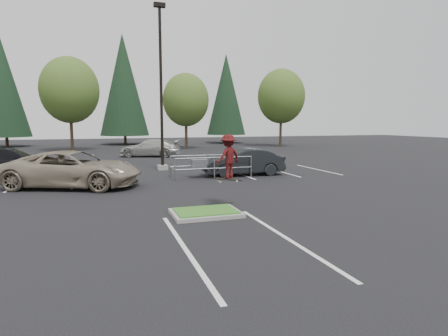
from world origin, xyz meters
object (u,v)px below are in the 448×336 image
object	(u,v)px
decid_d	(281,98)
conif_b	(124,85)
conif_c	(226,95)
skateboarder	(228,157)
cart_corral	(202,164)
car_r_charc	(243,162)
decid_b	(70,92)
car_l_black	(9,162)
conif_a	(3,87)
car_l_tan	(72,169)
decid_c	(186,102)
light_pole	(161,97)
car_far_silver	(151,148)

from	to	relation	value
decid_d	conif_b	distance (m)	20.76
conif_c	skateboarder	size ratio (longest dim) A/B	7.38
skateboarder	conif_c	bearing A→B (deg)	-131.62
cart_corral	car_r_charc	distance (m)	2.49
decid_b	car_l_black	size ratio (longest dim) A/B	1.72
car_l_black	car_r_charc	world-z (taller)	car_l_black
conif_a	conif_c	bearing A→B (deg)	-1.02
car_l_tan	decid_c	bearing A→B (deg)	-2.28
decid_d	conif_c	xyz separation A→B (m)	(-3.99, 9.17, 0.94)
light_pole	car_r_charc	world-z (taller)	light_pole
car_r_charc	conif_a	bearing A→B (deg)	-146.35
decid_c	conif_a	size ratio (longest dim) A/B	0.64
conif_b	car_far_silver	distance (m)	20.34
decid_b	cart_corral	xyz separation A→B (m)	(8.03, -22.53, -5.29)
conif_b	car_l_black	world-z (taller)	conif_b
conif_a	cart_corral	world-z (taller)	conif_a
decid_d	skateboarder	world-z (taller)	decid_d
car_l_black	decid_c	bearing A→B (deg)	-36.68
decid_b	decid_c	size ratio (longest dim) A/B	1.15
light_pole	decid_c	bearing A→B (deg)	72.89
skateboarder	car_far_silver	distance (m)	20.49
decid_d	cart_corral	xyz separation A→B (m)	(-15.97, -22.33, -5.15)
decid_d	conif_a	xyz separation A→B (m)	(-31.99, 9.67, 1.19)
skateboarder	decid_c	bearing A→B (deg)	-122.72
decid_c	cart_corral	bearing A→B (deg)	-100.31
conif_a	decid_c	bearing A→B (deg)	-26.96
decid_c	decid_d	xyz separation A→B (m)	(12.00, 0.50, 0.66)
decid_c	conif_c	bearing A→B (deg)	50.36
decid_b	car_r_charc	world-z (taller)	decid_b
conif_a	skateboarder	distance (m)	42.16
decid_b	conif_c	world-z (taller)	conif_c
conif_a	car_far_silver	xyz separation A→B (m)	(14.99, -18.53, -6.34)
cart_corral	car_l_black	distance (m)	10.61
decid_b	decid_d	xyz separation A→B (m)	(24.00, -0.20, -0.13)
conif_c	skateboarder	bearing A→B (deg)	-108.52
car_l_tan	car_r_charc	distance (m)	9.08
car_r_charc	decid_c	bearing A→B (deg)	179.52
conif_c	car_l_black	distance (m)	36.12
decid_d	conif_c	size ratio (longest dim) A/B	0.75
decid_d	car_far_silver	world-z (taller)	decid_d
car_r_charc	conif_b	bearing A→B (deg)	-168.61
cart_corral	car_r_charc	bearing A→B (deg)	5.15
car_l_black	decid_d	bearing A→B (deg)	-53.40
conif_b	skateboarder	world-z (taller)	conif_b
decid_c	decid_d	size ratio (longest dim) A/B	0.89
decid_b	car_l_black	distance (m)	19.84
decid_b	car_l_tan	distance (m)	24.15
decid_b	car_l_black	world-z (taller)	decid_b
decid_c	decid_d	world-z (taller)	decid_d
conif_a	skateboarder	world-z (taller)	conif_a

